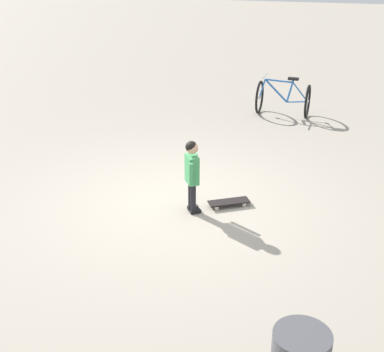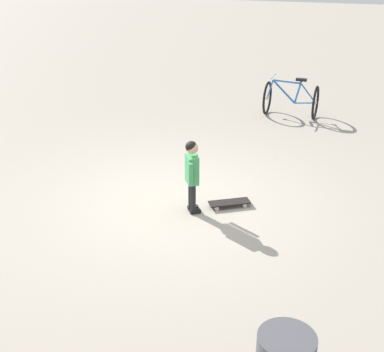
{
  "view_description": "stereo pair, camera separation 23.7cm",
  "coord_description": "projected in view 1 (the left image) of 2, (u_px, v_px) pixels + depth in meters",
  "views": [
    {
      "loc": [
        1.71,
        -6.59,
        3.59
      ],
      "look_at": [
        0.26,
        -0.18,
        0.55
      ],
      "focal_mm": 49.56,
      "sensor_mm": 36.0,
      "label": 1
    },
    {
      "loc": [
        1.94,
        -6.54,
        3.59
      ],
      "look_at": [
        0.26,
        -0.18,
        0.55
      ],
      "focal_mm": 49.56,
      "sensor_mm": 36.0,
      "label": 2
    }
  ],
  "objects": [
    {
      "name": "child_person",
      "position": [
        192.0,
        169.0,
        7.2
      ],
      "size": [
        0.26,
        0.41,
        1.06
      ],
      "color": "black",
      "rests_on": "ground"
    },
    {
      "name": "ground_plane",
      "position": [
        177.0,
        204.0,
        7.69
      ],
      "size": [
        50.0,
        50.0,
        0.0
      ],
      "primitive_type": "plane",
      "color": "#9E9384"
    },
    {
      "name": "skateboard",
      "position": [
        229.0,
        202.0,
        7.6
      ],
      "size": [
        0.61,
        0.44,
        0.07
      ],
      "color": "black",
      "rests_on": "ground"
    },
    {
      "name": "bicycle_near",
      "position": [
        283.0,
        98.0,
        11.21
      ],
      "size": [
        1.13,
        0.81,
        0.85
      ],
      "color": "black",
      "rests_on": "ground"
    }
  ]
}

